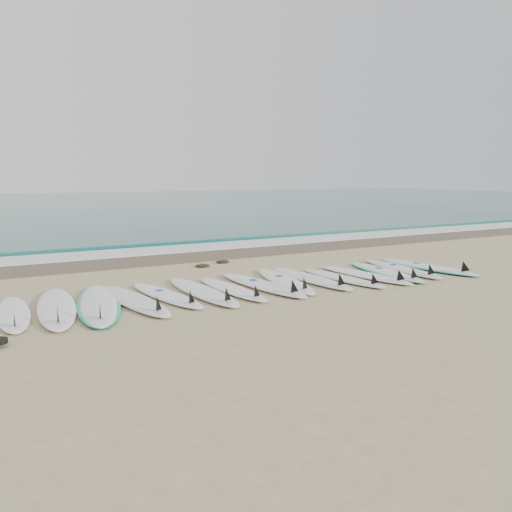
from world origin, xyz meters
TOP-DOWN VIEW (x-y plane):
  - ground at (0.00, 0.00)m, footprint 120.00×120.00m
  - ocean at (0.00, 32.50)m, footprint 120.00×55.00m
  - wet_sand_band at (0.00, 4.10)m, footprint 120.00×1.80m
  - foam_band at (0.00, 5.50)m, footprint 120.00×1.40m
  - wave_crest at (0.00, 7.00)m, footprint 120.00×1.00m
  - surfboard_0 at (-4.23, 0.09)m, footprint 0.52×2.31m
  - surfboard_1 at (-3.61, 0.10)m, footprint 0.84×2.81m
  - surfboard_2 at (-2.99, 0.05)m, footprint 1.16×2.90m
  - surfboard_3 at (-2.41, -0.01)m, footprint 0.87×2.66m
  - surfboard_4 at (-1.82, 0.10)m, footprint 0.86×2.40m
  - surfboard_5 at (-1.18, 0.03)m, footprint 0.66×2.67m
  - surfboard_6 at (-0.62, -0.02)m, footprint 0.63×2.34m
  - surfboard_7 at (0.04, 0.01)m, footprint 0.83×2.69m
  - surfboard_8 at (0.60, 0.12)m, footprint 0.99×2.69m
  - surfboard_9 at (1.19, 0.06)m, footprint 0.60×2.61m
  - surfboard_10 at (1.79, -0.21)m, footprint 0.69×2.36m
  - surfboard_11 at (2.40, -0.18)m, footprint 0.81×2.51m
  - surfboard_12 at (3.01, -0.12)m, footprint 0.91×2.56m
  - surfboard_13 at (3.58, -0.02)m, footprint 0.81×2.61m
  - surfboard_14 at (4.27, -0.09)m, footprint 0.87×2.71m
  - seaweed_near at (-0.13, 2.58)m, footprint 0.35×0.27m
  - seaweed_far at (0.52, 2.86)m, footprint 0.34×0.26m

SIDE VIEW (x-z plane):
  - ground at x=0.00m, z-range 0.00..0.00m
  - wet_sand_band at x=0.00m, z-range 0.00..0.01m
  - ocean at x=0.00m, z-range 0.00..0.03m
  - foam_band at x=0.00m, z-range 0.00..0.04m
  - seaweed_far at x=0.52m, z-range 0.00..0.07m
  - seaweed_near at x=-0.13m, z-range 0.00..0.07m
  - surfboard_12 at x=3.01m, z-range -0.11..0.21m
  - wave_crest at x=0.00m, z-range 0.00..0.10m
  - surfboard_14 at x=4.27m, z-range -0.12..0.22m
  - surfboard_0 at x=-4.23m, z-range -0.10..0.20m
  - surfboard_6 at x=-0.62m, z-range -0.10..0.20m
  - surfboard_10 at x=1.79m, z-range -0.10..0.20m
  - surfboard_4 at x=-1.82m, z-range -0.10..0.20m
  - surfboard_2 at x=-2.99m, z-range -0.13..0.23m
  - surfboard_11 at x=2.40m, z-range -0.10..0.21m
  - surfboard_13 at x=3.58m, z-range -0.11..0.22m
  - surfboard_9 at x=1.19m, z-range -0.11..0.22m
  - surfboard_3 at x=-2.41m, z-range -0.11..0.23m
  - surfboard_8 at x=0.60m, z-range -0.11..0.23m
  - surfboard_5 at x=-1.18m, z-range -0.11..0.23m
  - surfboard_7 at x=0.04m, z-range -0.11..0.23m
  - surfboard_1 at x=-3.61m, z-range -0.12..0.24m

